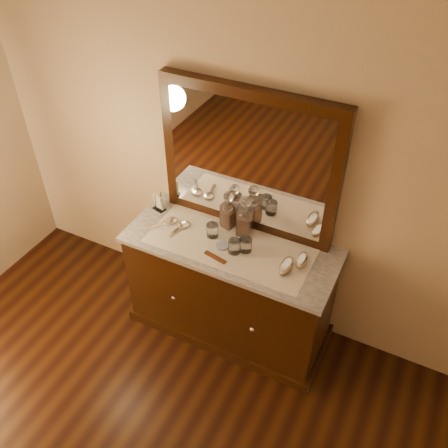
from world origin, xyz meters
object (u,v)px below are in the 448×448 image
(decanter_left, at_px, (228,213))
(brush_far, at_px, (302,260))
(napkin_rack, at_px, (159,203))
(pin_dish, at_px, (222,245))
(comb, at_px, (215,257))
(hand_mirror_outer, at_px, (168,222))
(decanter_right, at_px, (245,220))
(hand_mirror_inner, at_px, (182,226))
(brush_near, at_px, (286,266))
(mirror_frame, at_px, (249,162))
(dresser_cabinet, at_px, (230,289))

(decanter_left, distance_m, brush_far, 0.60)
(napkin_rack, bearing_deg, pin_dish, -14.45)
(comb, relative_size, hand_mirror_outer, 0.80)
(decanter_right, height_order, hand_mirror_inner, decanter_right)
(brush_near, bearing_deg, comb, -166.00)
(pin_dish, xyz_separation_m, comb, (0.01, -0.12, -0.00))
(decanter_left, bearing_deg, comb, -78.33)
(pin_dish, height_order, comb, pin_dish)
(napkin_rack, height_order, brush_near, napkin_rack)
(decanter_left, bearing_deg, brush_far, -11.70)
(mirror_frame, bearing_deg, dresser_cabinet, -90.00)
(dresser_cabinet, xyz_separation_m, brush_near, (0.41, -0.06, 0.47))
(napkin_rack, relative_size, hand_mirror_inner, 0.68)
(brush_near, bearing_deg, dresser_cabinet, 172.33)
(dresser_cabinet, xyz_separation_m, mirror_frame, (0.00, 0.25, 0.94))
(napkin_rack, bearing_deg, dresser_cabinet, -9.46)
(decanter_right, bearing_deg, napkin_rack, -177.04)
(dresser_cabinet, relative_size, napkin_rack, 9.97)
(pin_dish, distance_m, hand_mirror_outer, 0.45)
(napkin_rack, distance_m, decanter_left, 0.53)
(brush_far, bearing_deg, hand_mirror_inner, -177.37)
(mirror_frame, distance_m, hand_mirror_inner, 0.66)
(decanter_right, relative_size, hand_mirror_outer, 1.47)
(comb, bearing_deg, brush_far, 33.35)
(decanter_left, bearing_deg, hand_mirror_outer, -157.58)
(pin_dish, relative_size, hand_mirror_outer, 0.42)
(decanter_left, height_order, hand_mirror_inner, decanter_left)
(brush_near, height_order, hand_mirror_outer, brush_near)
(napkin_rack, distance_m, decanter_right, 0.66)
(napkin_rack, xyz_separation_m, brush_far, (1.11, -0.06, -0.03))
(brush_near, bearing_deg, mirror_frame, 143.75)
(hand_mirror_outer, relative_size, hand_mirror_inner, 1.02)
(hand_mirror_inner, bearing_deg, decanter_right, 18.45)
(decanter_right, bearing_deg, mirror_frame, 108.02)
(decanter_right, relative_size, brush_far, 1.96)
(mirror_frame, distance_m, comb, 0.64)
(napkin_rack, distance_m, brush_far, 1.11)
(comb, bearing_deg, brush_near, 25.42)
(pin_dish, relative_size, napkin_rack, 0.63)
(dresser_cabinet, height_order, pin_dish, pin_dish)
(napkin_rack, height_order, decanter_left, decanter_left)
(dresser_cabinet, height_order, comb, comb)
(pin_dish, bearing_deg, dresser_cabinet, 51.42)
(decanter_left, bearing_deg, mirror_frame, 41.24)
(dresser_cabinet, bearing_deg, decanter_right, 75.94)
(mirror_frame, bearing_deg, comb, -94.19)
(decanter_right, bearing_deg, decanter_left, 170.74)
(decanter_right, xyz_separation_m, hand_mirror_outer, (-0.52, -0.14, -0.11))
(dresser_cabinet, distance_m, napkin_rack, 0.81)
(mirror_frame, height_order, hand_mirror_outer, mirror_frame)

